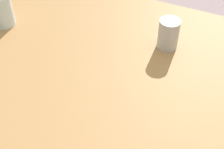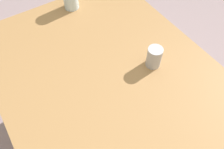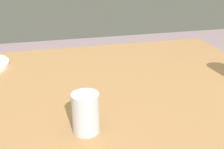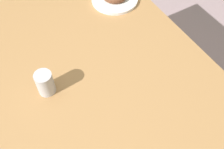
{
  "view_description": "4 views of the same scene",
  "coord_description": "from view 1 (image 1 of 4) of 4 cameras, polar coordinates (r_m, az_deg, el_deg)",
  "views": [
    {
      "loc": [
        0.16,
        -0.57,
        1.31
      ],
      "look_at": [
        -0.08,
        -0.04,
        0.76
      ],
      "focal_mm": 52.12,
      "sensor_mm": 36.0,
      "label": 1
    },
    {
      "loc": [
        0.4,
        -0.28,
        1.46
      ],
      "look_at": [
        -0.04,
        0.0,
        0.75
      ],
      "focal_mm": 37.45,
      "sensor_mm": 36.0,
      "label": 2
    },
    {
      "loc": [
        0.06,
        0.69,
        1.08
      ],
      "look_at": [
        -0.12,
        -0.03,
        0.75
      ],
      "focal_mm": 45.07,
      "sensor_mm": 36.0,
      "label": 3
    },
    {
      "loc": [
        -0.56,
        0.24,
        1.51
      ],
      "look_at": [
        -0.09,
        -0.03,
        0.76
      ],
      "focal_mm": 43.31,
      "sensor_mm": 36.0,
      "label": 4
    }
  ],
  "objects": [
    {
      "name": "sugar_jar",
      "position": [
        0.94,
        9.87,
        7.01
      ],
      "size": [
        0.06,
        0.06,
        0.09
      ],
      "primitive_type": "cylinder",
      "color": "#B9B6BD",
      "rests_on": "table"
    },
    {
      "name": "table",
      "position": [
        0.89,
        5.97,
        -5.32
      ],
      "size": [
        1.22,
        0.82,
        0.72
      ],
      "color": "#A27344",
      "rests_on": "ground_plane"
    },
    {
      "name": "water_glass",
      "position": [
        1.07,
        -19.05,
        11.19
      ],
      "size": [
        0.07,
        0.07,
        0.13
      ],
      "primitive_type": "cylinder",
      "color": "silver",
      "rests_on": "table"
    }
  ]
}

